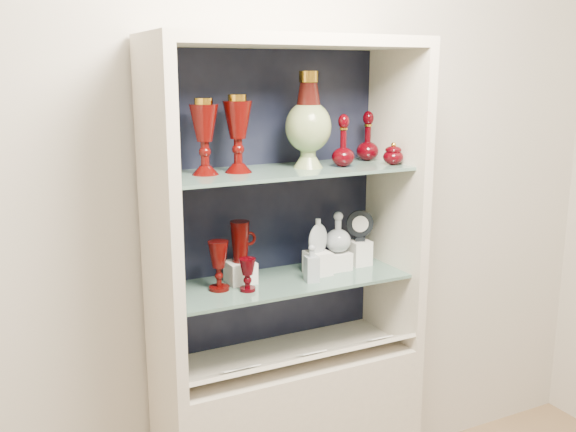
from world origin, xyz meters
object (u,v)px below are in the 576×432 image
clear_square_bottle (312,263)px  flat_flask (318,235)px  ruby_pitcher (240,242)px  cameo_medallion (360,225)px  ruby_decanter_b (368,135)px  ruby_goblet_small (247,275)px  enamel_urn (308,120)px  cobalt_goblet (173,274)px  pedestal_lamp_left (204,137)px  ruby_goblet_tall (219,266)px  lidded_bowl (393,153)px  ruby_decanter_a (343,137)px  clear_round_decanter (338,233)px  pedestal_lamp_right (238,134)px

clear_square_bottle → flat_flask: (0.06, 0.06, 0.09)m
ruby_pitcher → cameo_medallion: (0.52, -0.01, 0.01)m
ruby_decanter_b → ruby_goblet_small: 0.75m
enamel_urn → cobalt_goblet: bearing=-178.2°
pedestal_lamp_left → ruby_goblet_tall: (0.03, -0.01, -0.46)m
ruby_decanter_b → cobalt_goblet: size_ratio=1.18×
ruby_pitcher → pedestal_lamp_left: bearing=-166.2°
lidded_bowl → flat_flask: size_ratio=0.65×
ruby_decanter_a → flat_flask: bearing=155.9°
pedestal_lamp_left → ruby_decanter_b: size_ratio=1.26×
ruby_pitcher → cameo_medallion: size_ratio=1.18×
pedestal_lamp_left → clear_round_decanter: pedestal_lamp_left is taller
ruby_decanter_b → flat_flask: size_ratio=1.54×
ruby_decanter_a → enamel_urn: bearing=162.3°
cobalt_goblet → ruby_goblet_tall: 0.17m
flat_flask → enamel_urn: bearing=158.9°
cobalt_goblet → cameo_medallion: bearing=3.6°
ruby_decanter_b → lidded_bowl: size_ratio=2.37×
pedestal_lamp_right → ruby_decanter_b: pedestal_lamp_right is taller
cobalt_goblet → ruby_pitcher: ruby_pitcher is taller
ruby_pitcher → flat_flask: bearing=-6.3°
pedestal_lamp_right → ruby_goblet_tall: size_ratio=1.50×
ruby_decanter_a → cameo_medallion: bearing=29.3°
ruby_decanter_b → ruby_pitcher: 0.67m
pedestal_lamp_right → ruby_pitcher: (0.01, 0.03, -0.40)m
cobalt_goblet → ruby_pitcher: bearing=11.9°
ruby_decanter_a → lidded_bowl: ruby_decanter_a is taller
ruby_pitcher → clear_round_decanter: (0.41, -0.02, -0.01)m
clear_round_decanter → cameo_medallion: 0.11m
enamel_urn → ruby_goblet_tall: size_ratio=1.94×
pedestal_lamp_right → lidded_bowl: (0.60, -0.09, -0.09)m
clear_round_decanter → pedestal_lamp_right: bearing=-178.7°
flat_flask → ruby_goblet_small: bearing=173.3°
ruby_decanter_b → lidded_bowl: (0.02, -0.14, -0.06)m
pedestal_lamp_left → clear_round_decanter: bearing=0.7°
clear_round_decanter → lidded_bowl: bearing=-29.9°
ruby_goblet_tall → ruby_goblet_small: (0.09, -0.06, -0.03)m
pedestal_lamp_left → ruby_pitcher: bearing=11.8°
clear_square_bottle → cameo_medallion: size_ratio=1.09×
enamel_urn → ruby_pitcher: (-0.26, 0.04, -0.44)m
enamel_urn → ruby_decanter_a: bearing=-17.7°
cameo_medallion → ruby_decanter_b: bearing=52.6°
ruby_decanter_a → flat_flask: 0.38m
ruby_decanter_a → cameo_medallion: size_ratio=1.68×
pedestal_lamp_right → flat_flask: pedestal_lamp_right is taller
cobalt_goblet → ruby_goblet_tall: size_ratio=0.98×
enamel_urn → clear_round_decanter: size_ratio=2.24×
pedestal_lamp_left → lidded_bowl: bearing=-7.5°
clear_round_decanter → cobalt_goblet: bearing=-177.0°
clear_square_bottle → flat_flask: 0.12m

